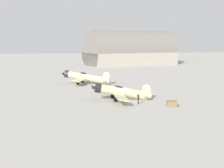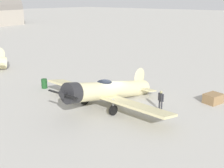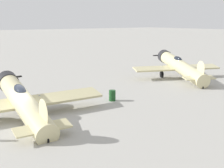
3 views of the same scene
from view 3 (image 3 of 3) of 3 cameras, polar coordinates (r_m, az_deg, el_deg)
ground_plane at (r=21.55m, az=-16.32°, el=-6.96°), size 400.00×400.00×0.00m
airplane_foreground at (r=21.64m, az=-16.92°, el=-3.22°), size 9.94×12.79×3.21m
airplane_mid_apron at (r=36.03m, az=12.87°, el=3.36°), size 10.76×10.56×3.08m
fuel_drum at (r=25.75m, az=0.05°, el=-2.24°), size 0.61×0.61×0.94m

